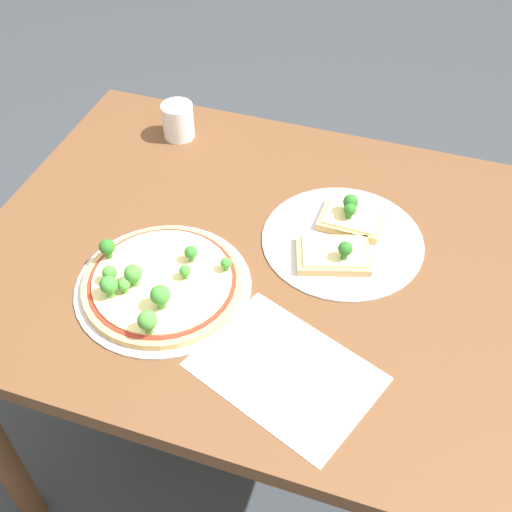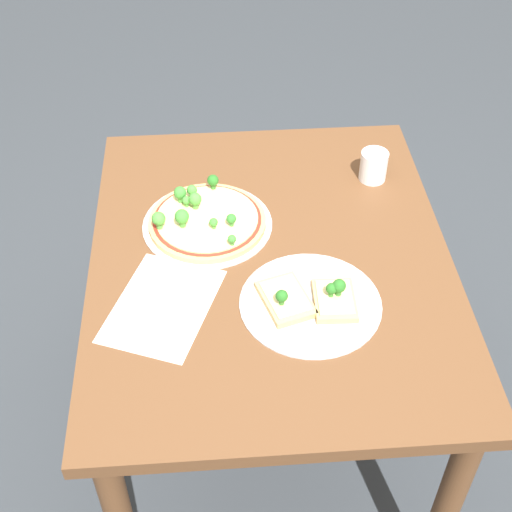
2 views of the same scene
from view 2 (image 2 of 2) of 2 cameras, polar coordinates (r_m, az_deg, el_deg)
ground_plane at (r=2.28m, az=0.91°, el=-13.99°), size 8.00×8.00×0.00m
dining_table at (r=1.77m, az=1.14°, el=-2.59°), size 1.06×0.85×0.76m
pizza_tray_whole at (r=1.77m, az=-4.07°, el=2.91°), size 0.32×0.32×0.07m
pizza_tray_slice at (r=1.58m, az=4.34°, el=-3.56°), size 0.32×0.32×0.07m
drinking_cup at (r=1.92m, az=9.38°, el=7.13°), size 0.07×0.07×0.08m
paper_menu at (r=1.59m, az=-7.46°, el=-3.94°), size 0.34×0.29×0.00m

